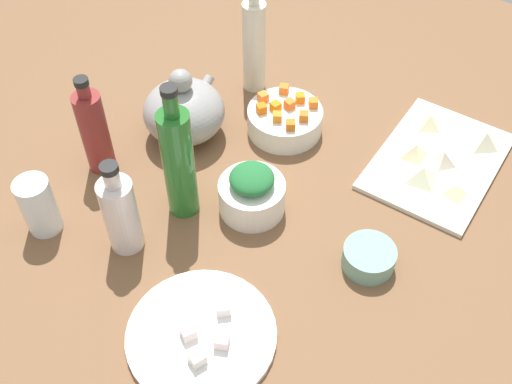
{
  "coord_description": "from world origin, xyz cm",
  "views": [
    {
      "loc": [
        -61.22,
        -39.05,
        90.37
      ],
      "look_at": [
        0.0,
        0.0,
        8.0
      ],
      "focal_mm": 43.0,
      "sensor_mm": 36.0,
      "label": 1
    }
  ],
  "objects_px": {
    "bowl_carrots": "(285,120)",
    "bottle_1": "(254,45)",
    "bottle_0": "(121,213)",
    "bottle_3": "(178,162)",
    "bowl_greens": "(251,197)",
    "cutting_board": "(437,161)",
    "bowl_small_side": "(370,256)",
    "drinking_glass_0": "(39,206)",
    "teapot": "(184,111)",
    "bottle_2": "(94,131)",
    "plate_tofu": "(201,335)"
  },
  "relations": [
    {
      "from": "bottle_1",
      "to": "bowl_small_side",
      "type": "bearing_deg",
      "value": -125.07
    },
    {
      "from": "teapot",
      "to": "bottle_2",
      "type": "distance_m",
      "value": 0.19
    },
    {
      "from": "bottle_3",
      "to": "drinking_glass_0",
      "type": "height_order",
      "value": "bottle_3"
    },
    {
      "from": "cutting_board",
      "to": "bowl_carrots",
      "type": "distance_m",
      "value": 0.32
    },
    {
      "from": "plate_tofu",
      "to": "bottle_2",
      "type": "relative_size",
      "value": 1.11
    },
    {
      "from": "bowl_carrots",
      "to": "teapot",
      "type": "xyz_separation_m",
      "value": [
        -0.12,
        0.17,
        0.04
      ]
    },
    {
      "from": "bottle_0",
      "to": "bottle_1",
      "type": "xyz_separation_m",
      "value": [
        0.49,
        0.05,
        0.03
      ]
    },
    {
      "from": "cutting_board",
      "to": "teapot",
      "type": "height_order",
      "value": "teapot"
    },
    {
      "from": "bottle_2",
      "to": "bottle_3",
      "type": "relative_size",
      "value": 0.76
    },
    {
      "from": "bowl_carrots",
      "to": "teapot",
      "type": "distance_m",
      "value": 0.21
    },
    {
      "from": "teapot",
      "to": "bowl_greens",
      "type": "bearing_deg",
      "value": -113.91
    },
    {
      "from": "bowl_carrots",
      "to": "drinking_glass_0",
      "type": "relative_size",
      "value": 1.36
    },
    {
      "from": "teapot",
      "to": "bottle_3",
      "type": "relative_size",
      "value": 0.64
    },
    {
      "from": "bowl_greens",
      "to": "bottle_3",
      "type": "relative_size",
      "value": 0.43
    },
    {
      "from": "plate_tofu",
      "to": "bowl_small_side",
      "type": "xyz_separation_m",
      "value": [
        0.27,
        -0.16,
        0.01
      ]
    },
    {
      "from": "bowl_carrots",
      "to": "drinking_glass_0",
      "type": "distance_m",
      "value": 0.51
    },
    {
      "from": "plate_tofu",
      "to": "bottle_2",
      "type": "bearing_deg",
      "value": 62.52
    },
    {
      "from": "bowl_greens",
      "to": "bowl_small_side",
      "type": "distance_m",
      "value": 0.24
    },
    {
      "from": "cutting_board",
      "to": "bottle_3",
      "type": "xyz_separation_m",
      "value": [
        -0.36,
        0.35,
        0.12
      ]
    },
    {
      "from": "bowl_greens",
      "to": "bottle_2",
      "type": "distance_m",
      "value": 0.32
    },
    {
      "from": "plate_tofu",
      "to": "bottle_1",
      "type": "xyz_separation_m",
      "value": [
        0.57,
        0.27,
        0.1
      ]
    },
    {
      "from": "bowl_small_side",
      "to": "bottle_0",
      "type": "relative_size",
      "value": 0.46
    },
    {
      "from": "cutting_board",
      "to": "drinking_glass_0",
      "type": "bearing_deg",
      "value": 134.63
    },
    {
      "from": "teapot",
      "to": "bottle_0",
      "type": "bearing_deg",
      "value": -163.72
    },
    {
      "from": "teapot",
      "to": "bottle_0",
      "type": "xyz_separation_m",
      "value": [
        -0.28,
        -0.08,
        0.02
      ]
    },
    {
      "from": "bowl_small_side",
      "to": "bottle_3",
      "type": "relative_size",
      "value": 0.32
    },
    {
      "from": "bowl_greens",
      "to": "bowl_carrots",
      "type": "bearing_deg",
      "value": 15.06
    },
    {
      "from": "bottle_1",
      "to": "bowl_carrots",
      "type": "bearing_deg",
      "value": -123.84
    },
    {
      "from": "bottle_2",
      "to": "bottle_3",
      "type": "distance_m",
      "value": 0.2
    },
    {
      "from": "bowl_carrots",
      "to": "bottle_0",
      "type": "relative_size",
      "value": 0.78
    },
    {
      "from": "bowl_carrots",
      "to": "bottle_2",
      "type": "height_order",
      "value": "bottle_2"
    },
    {
      "from": "teapot",
      "to": "bottle_2",
      "type": "height_order",
      "value": "bottle_2"
    },
    {
      "from": "bottle_0",
      "to": "bottle_3",
      "type": "bearing_deg",
      "value": -16.14
    },
    {
      "from": "bottle_2",
      "to": "bowl_carrots",
      "type": "bearing_deg",
      "value": -41.51
    },
    {
      "from": "bowl_greens",
      "to": "bottle_0",
      "type": "relative_size",
      "value": 0.62
    },
    {
      "from": "bowl_carrots",
      "to": "bottle_3",
      "type": "xyz_separation_m",
      "value": [
        -0.28,
        0.05,
        0.09
      ]
    },
    {
      "from": "bottle_3",
      "to": "bottle_2",
      "type": "bearing_deg",
      "value": 90.0
    },
    {
      "from": "bottle_2",
      "to": "drinking_glass_0",
      "type": "relative_size",
      "value": 1.88
    },
    {
      "from": "teapot",
      "to": "drinking_glass_0",
      "type": "xyz_separation_m",
      "value": [
        -0.33,
        0.07,
        -0.0
      ]
    },
    {
      "from": "bowl_small_side",
      "to": "drinking_glass_0",
      "type": "xyz_separation_m",
      "value": [
        -0.24,
        0.53,
        0.04
      ]
    },
    {
      "from": "teapot",
      "to": "bowl_carrots",
      "type": "bearing_deg",
      "value": -54.51
    },
    {
      "from": "bottle_0",
      "to": "bottle_3",
      "type": "height_order",
      "value": "bottle_3"
    },
    {
      "from": "bottle_1",
      "to": "bowl_greens",
      "type": "bearing_deg",
      "value": -148.18
    },
    {
      "from": "bowl_carrots",
      "to": "bottle_1",
      "type": "bearing_deg",
      "value": 56.16
    },
    {
      "from": "drinking_glass_0",
      "to": "plate_tofu",
      "type": "bearing_deg",
      "value": -94.57
    },
    {
      "from": "bowl_carrots",
      "to": "bottle_3",
      "type": "bearing_deg",
      "value": 170.19
    },
    {
      "from": "plate_tofu",
      "to": "bowl_small_side",
      "type": "bearing_deg",
      "value": -30.6
    },
    {
      "from": "plate_tofu",
      "to": "bowl_small_side",
      "type": "relative_size",
      "value": 2.62
    },
    {
      "from": "bottle_1",
      "to": "bottle_2",
      "type": "bearing_deg",
      "value": 162.28
    },
    {
      "from": "bottle_2",
      "to": "plate_tofu",
      "type": "bearing_deg",
      "value": -117.48
    }
  ]
}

